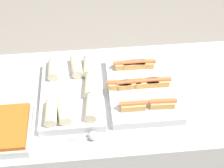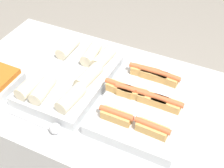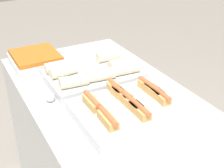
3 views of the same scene
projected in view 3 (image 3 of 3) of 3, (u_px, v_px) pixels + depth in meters
tray_hotdogs at (130, 108)px, 1.38m from camera, size 0.37×0.48×0.10m
tray_wraps at (93, 74)px, 1.66m from camera, size 0.32×0.48×0.11m
tray_side_front at (36, 59)px, 1.84m from camera, size 0.30×0.28×0.07m
serving_spoon_near at (49, 96)px, 1.50m from camera, size 0.26×0.05×0.05m
serving_spoon_far at (142, 71)px, 1.73m from camera, size 0.25×0.05×0.05m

